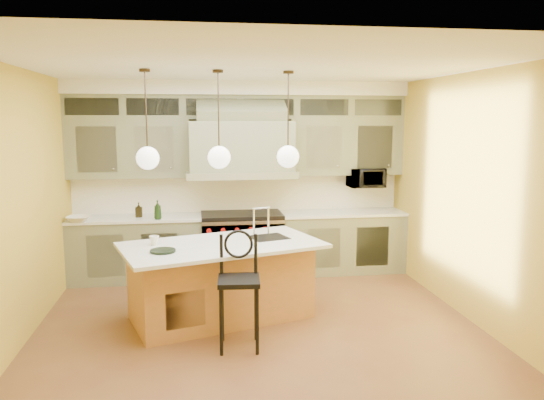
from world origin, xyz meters
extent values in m
plane|color=brown|center=(0.00, 0.00, 0.00)|extent=(5.00, 5.00, 0.00)
plane|color=white|center=(0.00, 0.00, 2.90)|extent=(5.00, 5.00, 0.00)
plane|color=gold|center=(0.00, 2.50, 1.45)|extent=(5.00, 0.00, 5.00)
plane|color=gold|center=(0.00, -2.50, 1.45)|extent=(5.00, 0.00, 5.00)
plane|color=gold|center=(-2.50, 0.00, 1.45)|extent=(0.00, 5.00, 5.00)
plane|color=gold|center=(2.50, 0.00, 1.45)|extent=(0.00, 5.00, 5.00)
cube|color=gray|center=(-1.55, 2.17, 0.45)|extent=(1.90, 0.65, 0.90)
cube|color=gray|center=(1.55, 2.17, 0.45)|extent=(1.90, 0.65, 0.90)
cube|color=white|center=(-1.55, 2.17, 0.92)|extent=(1.90, 0.68, 0.04)
cube|color=white|center=(1.55, 2.17, 0.92)|extent=(1.90, 0.68, 0.04)
cube|color=white|center=(0.00, 2.48, 1.22)|extent=(5.00, 0.04, 0.56)
cube|color=gray|center=(-1.62, 2.33, 1.93)|extent=(1.75, 0.35, 0.85)
cube|color=gray|center=(1.62, 2.33, 1.93)|extent=(1.75, 0.35, 0.85)
cube|color=gray|center=(0.00, 2.15, 1.95)|extent=(1.50, 0.70, 0.75)
cube|color=gray|center=(0.00, 2.15, 1.55)|extent=(1.60, 0.76, 0.10)
cube|color=#333833|center=(0.00, 2.33, 2.53)|extent=(5.00, 0.35, 0.35)
cube|color=white|center=(0.00, 2.31, 2.80)|extent=(5.00, 0.47, 0.20)
cube|color=silver|center=(0.00, 2.15, 0.45)|extent=(1.20, 0.70, 0.90)
cube|color=black|center=(0.00, 2.15, 0.93)|extent=(1.20, 0.70, 0.06)
cube|color=silver|center=(0.00, 1.83, 0.78)|extent=(1.20, 0.06, 0.14)
cube|color=#A27239|center=(-0.40, 0.45, 0.44)|extent=(2.21, 1.52, 0.88)
cube|color=white|center=(-0.39, 0.40, 0.90)|extent=(2.53, 1.83, 0.04)
cube|color=black|center=(0.20, 0.64, 0.90)|extent=(0.53, 0.50, 0.05)
cylinder|color=black|center=(-0.45, -0.58, 0.35)|extent=(0.04, 0.04, 0.70)
cylinder|color=black|center=(-0.09, -0.61, 0.35)|extent=(0.04, 0.04, 0.70)
cylinder|color=black|center=(-0.42, -0.22, 0.35)|extent=(0.04, 0.04, 0.70)
cylinder|color=black|center=(-0.06, -0.25, 0.35)|extent=(0.04, 0.04, 0.70)
cube|color=black|center=(-0.26, -0.41, 0.72)|extent=(0.46, 0.46, 0.05)
torus|color=black|center=(-0.24, -0.24, 1.06)|extent=(0.31, 0.05, 0.31)
imported|color=black|center=(1.95, 2.25, 1.45)|extent=(0.54, 0.37, 0.30)
imported|color=black|center=(-1.21, 1.92, 1.08)|extent=(0.12, 0.12, 0.27)
imported|color=black|center=(-1.50, 2.15, 1.05)|extent=(0.10, 0.10, 0.21)
imported|color=white|center=(-2.30, 1.92, 0.98)|extent=(0.36, 0.36, 0.08)
imported|color=white|center=(-1.16, 0.45, 0.97)|extent=(0.13, 0.13, 0.10)
cylinder|color=#2D2319|center=(-1.20, 0.45, 2.88)|extent=(0.12, 0.12, 0.03)
cylinder|color=#2D2319|center=(-1.20, 0.45, 2.44)|extent=(0.02, 0.02, 0.93)
sphere|color=white|center=(-1.20, 0.45, 1.92)|extent=(0.26, 0.26, 0.26)
cylinder|color=#2D2319|center=(-0.40, 0.45, 2.88)|extent=(0.12, 0.12, 0.03)
cylinder|color=#2D2319|center=(-0.40, 0.45, 2.44)|extent=(0.02, 0.02, 0.93)
sphere|color=white|center=(-0.40, 0.45, 1.92)|extent=(0.26, 0.26, 0.26)
cylinder|color=#2D2319|center=(0.40, 0.45, 2.88)|extent=(0.12, 0.12, 0.03)
cylinder|color=#2D2319|center=(0.40, 0.45, 2.44)|extent=(0.02, 0.02, 0.93)
sphere|color=white|center=(0.40, 0.45, 1.92)|extent=(0.26, 0.26, 0.26)
camera|label=1|loc=(-0.68, -5.64, 2.36)|focal=35.00mm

